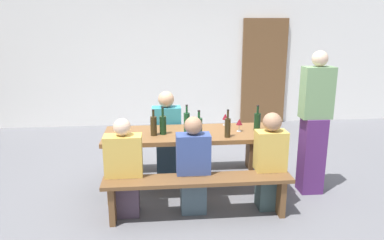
{
  "coord_description": "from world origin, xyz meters",
  "views": [
    {
      "loc": [
        -0.41,
        -4.2,
        2.01
      ],
      "look_at": [
        0.0,
        0.0,
        0.9
      ],
      "focal_mm": 34.65,
      "sensor_mm": 36.0,
      "label": 1
    }
  ],
  "objects": [
    {
      "name": "wine_bottle_2",
      "position": [
        -0.07,
        -0.05,
        0.88
      ],
      "size": [
        0.07,
        0.07,
        0.35
      ],
      "color": "#194723",
      "rests_on": "tasting_table"
    },
    {
      "name": "back_wall",
      "position": [
        0.0,
        3.23,
        1.6
      ],
      "size": [
        14.0,
        0.2,
        3.2
      ],
      "primitive_type": "cube",
      "color": "white",
      "rests_on": "ground"
    },
    {
      "name": "seated_guest_near_2",
      "position": [
        0.81,
        -0.51,
        0.53
      ],
      "size": [
        0.33,
        0.24,
        1.09
      ],
      "rotation": [
        0.0,
        0.0,
        1.57
      ],
      "color": "#374C4E",
      "rests_on": "ground"
    },
    {
      "name": "tasting_table",
      "position": [
        0.0,
        0.0,
        0.67
      ],
      "size": [
        2.07,
        0.72,
        0.75
      ],
      "color": "brown",
      "rests_on": "ground"
    },
    {
      "name": "bench_far",
      "position": [
        0.0,
        0.66,
        0.36
      ],
      "size": [
        1.97,
        0.3,
        0.45
      ],
      "color": "brown",
      "rests_on": "ground"
    },
    {
      "name": "wine_bottle_3",
      "position": [
        0.38,
        -0.23,
        0.87
      ],
      "size": [
        0.07,
        0.07,
        0.32
      ],
      "color": "#332814",
      "rests_on": "tasting_table"
    },
    {
      "name": "seated_guest_near_0",
      "position": [
        -0.77,
        -0.51,
        0.5
      ],
      "size": [
        0.39,
        0.24,
        1.07
      ],
      "rotation": [
        0.0,
        0.0,
        1.57
      ],
      "color": "#4B3B4D",
      "rests_on": "ground"
    },
    {
      "name": "bench_near",
      "position": [
        0.0,
        -0.66,
        0.36
      ],
      "size": [
        1.97,
        0.3,
        0.45
      ],
      "color": "brown",
      "rests_on": "ground"
    },
    {
      "name": "wine_bottle_1",
      "position": [
        0.79,
        0.01,
        0.86
      ],
      "size": [
        0.08,
        0.08,
        0.31
      ],
      "color": "#143319",
      "rests_on": "tasting_table"
    },
    {
      "name": "wine_bottle_4",
      "position": [
        -0.34,
        -0.04,
        0.87
      ],
      "size": [
        0.08,
        0.08,
        0.32
      ],
      "color": "#143319",
      "rests_on": "tasting_table"
    },
    {
      "name": "wine_glass_0",
      "position": [
        0.56,
        -0.02,
        0.86
      ],
      "size": [
        0.08,
        0.08,
        0.16
      ],
      "color": "silver",
      "rests_on": "tasting_table"
    },
    {
      "name": "wine_bottle_0",
      "position": [
        -0.45,
        -0.08,
        0.87
      ],
      "size": [
        0.07,
        0.07,
        0.31
      ],
      "color": "#332814",
      "rests_on": "tasting_table"
    },
    {
      "name": "ground_plane",
      "position": [
        0.0,
        0.0,
        0.0
      ],
      "size": [
        24.0,
        24.0,
        0.0
      ],
      "primitive_type": "plane",
      "color": "slate"
    },
    {
      "name": "wooden_door",
      "position": [
        1.76,
        3.09,
        1.05
      ],
      "size": [
        0.9,
        0.06,
        2.1
      ],
      "primitive_type": "cube",
      "color": "brown",
      "rests_on": "ground"
    },
    {
      "name": "seated_guest_far_0",
      "position": [
        -0.29,
        0.51,
        0.55
      ],
      "size": [
        0.38,
        0.24,
        1.16
      ],
      "rotation": [
        0.0,
        0.0,
        -1.57
      ],
      "color": "#345067",
      "rests_on": "ground"
    },
    {
      "name": "wine_glass_1",
      "position": [
        0.45,
        0.28,
        0.86
      ],
      "size": [
        0.08,
        0.08,
        0.15
      ],
      "color": "silver",
      "rests_on": "tasting_table"
    },
    {
      "name": "seated_guest_near_1",
      "position": [
        -0.04,
        -0.51,
        0.51
      ],
      "size": [
        0.36,
        0.24,
        1.07
      ],
      "rotation": [
        0.0,
        0.0,
        1.57
      ],
      "color": "#425661",
      "rests_on": "ground"
    },
    {
      "name": "wine_bottle_5",
      "position": [
        0.06,
        -0.16,
        0.86
      ],
      "size": [
        0.08,
        0.08,
        0.3
      ],
      "color": "#194723",
      "rests_on": "tasting_table"
    },
    {
      "name": "standing_host",
      "position": [
        1.43,
        -0.15,
        0.83
      ],
      "size": [
        0.35,
        0.24,
        1.71
      ],
      "rotation": [
        0.0,
        0.0,
        3.14
      ],
      "color": "#562868",
      "rests_on": "ground"
    }
  ]
}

